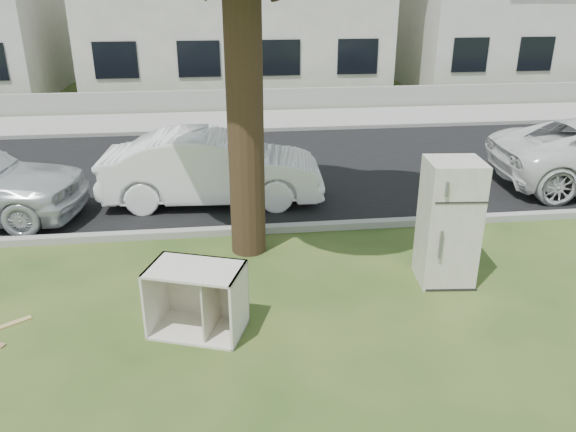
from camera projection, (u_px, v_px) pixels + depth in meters
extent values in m
plane|color=#254418|center=(287.00, 307.00, 7.40)|extent=(120.00, 120.00, 0.00)
cube|color=black|center=(256.00, 169.00, 12.90)|extent=(120.00, 7.00, 0.01)
cube|color=gray|center=(270.00, 232.00, 9.65)|extent=(120.00, 0.18, 0.12)
cube|color=gray|center=(247.00, 132.00, 16.16)|extent=(120.00, 0.18, 0.12)
cube|color=gray|center=(245.00, 121.00, 17.48)|extent=(120.00, 2.80, 0.01)
cube|color=gray|center=(242.00, 100.00, 18.82)|extent=(120.00, 0.15, 0.70)
cylinder|color=black|center=(244.00, 86.00, 8.01)|extent=(0.54, 0.54, 5.20)
cube|color=beige|center=(520.00, 1.00, 23.54)|extent=(10.00, 8.00, 6.60)
cube|color=silver|center=(449.00, 222.00, 7.76)|extent=(0.79, 0.75, 1.78)
cube|color=beige|center=(197.00, 299.00, 6.75)|extent=(1.27, 1.02, 0.86)
cube|color=tan|center=(165.00, 307.00, 7.39)|extent=(0.39, 0.82, 0.02)
imported|color=white|center=(213.00, 168.00, 10.75)|extent=(4.26, 1.70, 1.38)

